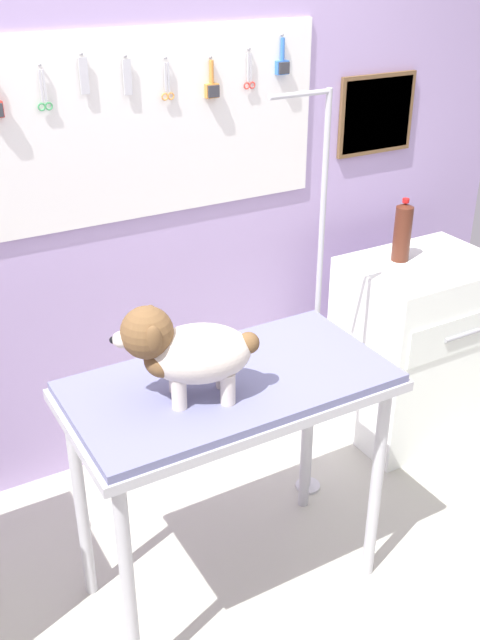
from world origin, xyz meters
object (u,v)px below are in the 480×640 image
at_px(grooming_table, 230,404).
at_px(soda_bottle, 402,232).
at_px(grooming_arm, 315,328).
at_px(dog, 185,350).
at_px(cabinet_right, 416,347).

relative_size(grooming_table, soda_bottle, 3.72).
xyz_separation_m(grooming_arm, dog, (-0.72, -0.33, 0.27)).
relative_size(cabinet_right, soda_bottle, 3.05).
distance_m(grooming_arm, soda_bottle, 0.71).
distance_m(grooming_table, grooming_arm, 0.63).
height_order(grooming_arm, dog, grooming_arm).
relative_size(dog, cabinet_right, 0.49).
bearing_deg(dog, grooming_arm, 24.80).
height_order(grooming_arm, soda_bottle, grooming_arm).
bearing_deg(grooming_arm, cabinet_right, 12.25).
bearing_deg(dog, soda_bottle, 22.90).
distance_m(dog, soda_bottle, 1.47).
height_order(dog, cabinet_right, dog).
bearing_deg(dog, cabinet_right, 18.78).
height_order(cabinet_right, soda_bottle, soda_bottle).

